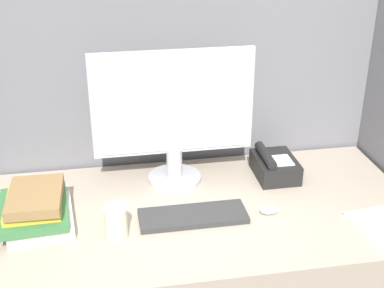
% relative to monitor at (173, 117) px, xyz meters
% --- Properties ---
extents(cubicle_panel_rear, '(1.92, 0.04, 1.75)m').
position_rel_monitor_xyz_m(cubicle_panel_rear, '(0.07, 0.20, -0.17)').
color(cubicle_panel_rear, slate).
rests_on(cubicle_panel_rear, ground_plane).
extents(monitor, '(0.60, 0.21, 0.52)m').
position_rel_monitor_xyz_m(monitor, '(0.00, 0.00, 0.00)').
color(monitor, '#B7B7BC').
rests_on(monitor, desk).
extents(keyboard, '(0.37, 0.13, 0.02)m').
position_rel_monitor_xyz_m(keyboard, '(0.02, -0.28, -0.26)').
color(keyboard, '#333333').
rests_on(keyboard, desk).
extents(mouse, '(0.06, 0.04, 0.03)m').
position_rel_monitor_xyz_m(mouse, '(0.29, -0.30, -0.25)').
color(mouse, silver).
rests_on(mouse, desk).
extents(coffee_cup, '(0.08, 0.08, 0.11)m').
position_rel_monitor_xyz_m(coffee_cup, '(-0.24, -0.34, -0.21)').
color(coffee_cup, beige).
rests_on(coffee_cup, desk).
extents(book_stack, '(0.26, 0.30, 0.13)m').
position_rel_monitor_xyz_m(book_stack, '(-0.50, -0.22, -0.21)').
color(book_stack, silver).
rests_on(book_stack, desk).
extents(desk_telephone, '(0.16, 0.21, 0.11)m').
position_rel_monitor_xyz_m(desk_telephone, '(0.39, -0.03, -0.22)').
color(desk_telephone, black).
rests_on(desk_telephone, desk).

